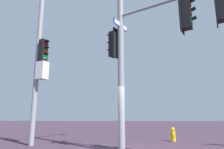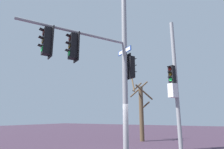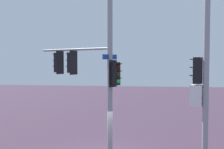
# 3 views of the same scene
# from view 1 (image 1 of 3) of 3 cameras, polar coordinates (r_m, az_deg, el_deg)

# --- Properties ---
(main_signal_pole_assembly) EXTENTS (5.07, 4.94, 9.17)m
(main_signal_pole_assembly) POSITION_cam_1_polar(r_m,az_deg,el_deg) (8.27, 8.52, 13.71)
(main_signal_pole_assembly) COLOR gray
(main_signal_pole_assembly) RESTS_ON ground
(secondary_pole_assembly) EXTENTS (0.58, 0.77, 8.23)m
(secondary_pole_assembly) POSITION_cam_1_polar(r_m,az_deg,el_deg) (10.53, -20.20, 3.80)
(secondary_pole_assembly) COLOR gray
(secondary_pole_assembly) RESTS_ON ground
(fire_hydrant) EXTENTS (0.38, 0.24, 0.73)m
(fire_hydrant) POSITION_cam_1_polar(r_m,az_deg,el_deg) (11.54, 17.23, -16.28)
(fire_hydrant) COLOR yellow
(fire_hydrant) RESTS_ON ground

